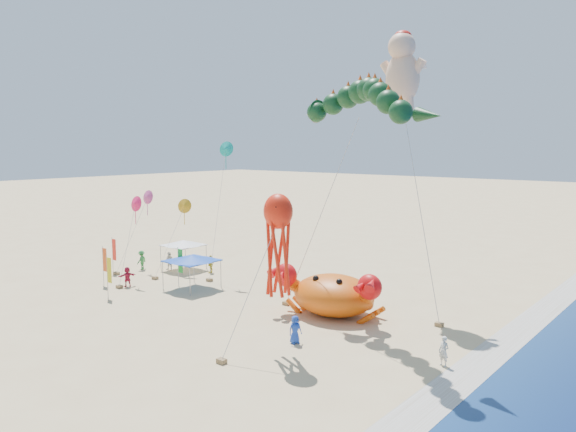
# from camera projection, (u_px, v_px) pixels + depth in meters

# --- Properties ---
(ground) EXTENTS (320.00, 320.00, 0.00)m
(ground) POSITION_uv_depth(u_px,v_px,m) (292.00, 321.00, 36.20)
(ground) COLOR #D1B784
(ground) RESTS_ON ground
(foam_strip) EXTENTS (320.00, 320.00, 0.00)m
(foam_strip) POSITION_uv_depth(u_px,v_px,m) (475.00, 367.00, 28.68)
(foam_strip) COLOR silver
(foam_strip) RESTS_ON ground
(crab_inflatable) EXTENTS (7.72, 5.40, 3.38)m
(crab_inflatable) POSITION_uv_depth(u_px,v_px,m) (333.00, 293.00, 37.30)
(crab_inflatable) COLOR #DB550B
(crab_inflatable) RESTS_ON ground
(dragon_kite) EXTENTS (12.51, 6.91, 14.88)m
(dragon_kite) POSITION_uv_depth(u_px,v_px,m) (357.00, 108.00, 33.59)
(dragon_kite) COLOR #0E3416
(dragon_kite) RESTS_ON ground
(cherub_kite) EXTENTS (6.49, 5.01, 19.18)m
(cherub_kite) POSITION_uv_depth(u_px,v_px,m) (402.00, 68.00, 39.08)
(cherub_kite) COLOR #FFC49B
(cherub_kite) RESTS_ON ground
(octopus_kite) EXTENTS (2.14, 4.27, 8.72)m
(octopus_kite) POSITION_uv_depth(u_px,v_px,m) (278.00, 237.00, 30.32)
(octopus_kite) COLOR red
(octopus_kite) RESTS_ON ground
(canopy_blue) EXTENTS (3.80, 3.80, 2.71)m
(canopy_blue) POSITION_uv_depth(u_px,v_px,m) (192.00, 258.00, 44.22)
(canopy_blue) COLOR gray
(canopy_blue) RESTS_ON ground
(canopy_white) EXTENTS (3.46, 3.46, 2.71)m
(canopy_white) POSITION_uv_depth(u_px,v_px,m) (183.00, 243.00, 51.06)
(canopy_white) COLOR gray
(canopy_white) RESTS_ON ground
(feather_flags) EXTENTS (8.90, 5.56, 3.20)m
(feather_flags) POSITION_uv_depth(u_px,v_px,m) (127.00, 261.00, 45.31)
(feather_flags) COLOR gray
(feather_flags) RESTS_ON ground
(beachgoers) EXTENTS (31.66, 10.19, 1.73)m
(beachgoers) POSITION_uv_depth(u_px,v_px,m) (181.00, 276.00, 45.30)
(beachgoers) COLOR white
(beachgoers) RESTS_ON ground
(small_kites) EXTENTS (9.25, 9.43, 11.65)m
(small_kites) POSITION_uv_depth(u_px,v_px,m) (171.00, 198.00, 48.46)
(small_kites) COLOR #C9438A
(small_kites) RESTS_ON ground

